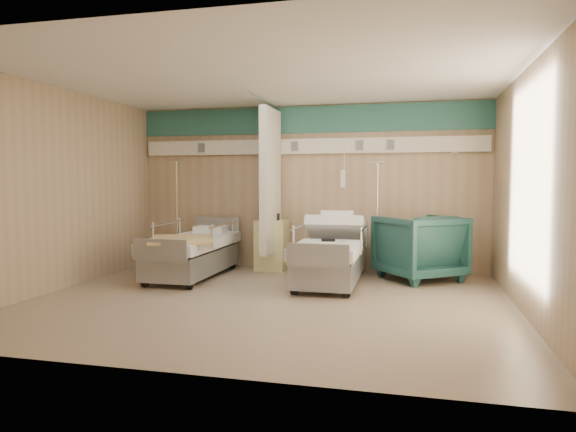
{
  "coord_description": "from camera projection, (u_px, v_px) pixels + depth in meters",
  "views": [
    {
      "loc": [
        1.76,
        -6.14,
        1.53
      ],
      "look_at": [
        0.12,
        0.6,
        1.04
      ],
      "focal_mm": 32.0,
      "sensor_mm": 36.0,
      "label": 1
    }
  ],
  "objects": [
    {
      "name": "iv_stand_right",
      "position": [
        377.0,
        252.0,
        8.29
      ],
      "size": [
        0.32,
        0.32,
        1.82
      ],
      "rotation": [
        0.0,
        0.0,
        -0.22
      ],
      "color": "silver",
      "rests_on": "ground"
    },
    {
      "name": "tan_blanket",
      "position": [
        183.0,
        239.0,
        7.6
      ],
      "size": [
        1.27,
        1.4,
        0.04
      ],
      "primitive_type": "cube",
      "rotation": [
        0.0,
        0.0,
        0.39
      ],
      "color": "tan",
      "rests_on": "bed_left"
    },
    {
      "name": "bed_right",
      "position": [
        331.0,
        262.0,
        7.57
      ],
      "size": [
        1.0,
        2.16,
        0.63
      ],
      "primitive_type": null,
      "color": "white",
      "rests_on": "ground"
    },
    {
      "name": "ground",
      "position": [
        267.0,
        301.0,
        6.47
      ],
      "size": [
        6.0,
        5.0,
        0.0
      ],
      "primitive_type": "cube",
      "color": "gray",
      "rests_on": "ground"
    },
    {
      "name": "toiletry_bag",
      "position": [
        272.0,
        217.0,
        8.66
      ],
      "size": [
        0.23,
        0.15,
        0.12
      ],
      "primitive_type": "cube",
      "rotation": [
        0.0,
        0.0,
        -0.08
      ],
      "color": "black",
      "rests_on": "bedside_cabinet"
    },
    {
      "name": "bed_left",
      "position": [
        192.0,
        257.0,
        8.09
      ],
      "size": [
        1.0,
        2.16,
        0.63
      ],
      "primitive_type": null,
      "color": "white",
      "rests_on": "ground"
    },
    {
      "name": "visitor_armchair",
      "position": [
        419.0,
        247.0,
        7.84
      ],
      "size": [
        1.52,
        1.53,
        1.01
      ],
      "primitive_type": "imported",
      "rotation": [
        0.0,
        0.0,
        3.79
      ],
      "color": "#1C4643",
      "rests_on": "ground"
    },
    {
      "name": "room_walls",
      "position": [
        270.0,
        154.0,
        6.59
      ],
      "size": [
        6.04,
        5.04,
        2.82
      ],
      "color": "tan",
      "rests_on": "ground"
    },
    {
      "name": "iv_stand_left",
      "position": [
        178.0,
        246.0,
        8.9
      ],
      "size": [
        0.33,
        0.33,
        1.85
      ],
      "rotation": [
        0.0,
        0.0,
        0.25
      ],
      "color": "silver",
      "rests_on": "ground"
    },
    {
      "name": "waffle_blanket",
      "position": [
        418.0,
        212.0,
        7.76
      ],
      "size": [
        0.91,
        0.88,
        0.08
      ],
      "primitive_type": "cube",
      "rotation": [
        0.0,
        0.0,
        3.73
      ],
      "color": "silver",
      "rests_on": "visitor_armchair"
    },
    {
      "name": "call_remote",
      "position": [
        328.0,
        240.0,
        7.51
      ],
      "size": [
        0.21,
        0.13,
        0.04
      ],
      "primitive_type": "cube",
      "rotation": [
        0.0,
        0.0,
        0.23
      ],
      "color": "black",
      "rests_on": "bed_right"
    },
    {
      "name": "white_cup",
      "position": [
        262.0,
        216.0,
        8.81
      ],
      "size": [
        0.1,
        0.1,
        0.12
      ],
      "primitive_type": "cylinder",
      "rotation": [
        0.0,
        0.0,
        0.34
      ],
      "color": "white",
      "rests_on": "bedside_cabinet"
    },
    {
      "name": "bedside_cabinet",
      "position": [
        272.0,
        245.0,
        8.7
      ],
      "size": [
        0.5,
        0.48,
        0.85
      ],
      "primitive_type": "cube",
      "color": "#EAE492",
      "rests_on": "ground"
    }
  ]
}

